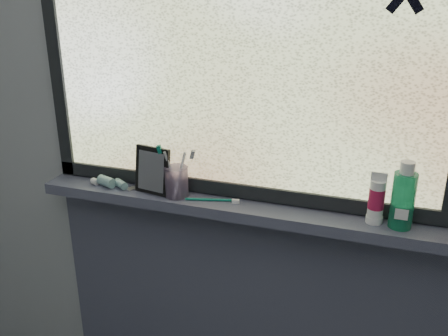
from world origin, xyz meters
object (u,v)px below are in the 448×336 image
object	(u,v)px
cream_tube	(377,196)
mouthwash_bottle	(404,195)
toothbrush_cup	(177,182)
vanity_mirror	(152,170)

from	to	relation	value
cream_tube	mouthwash_bottle	bearing A→B (deg)	-3.71
toothbrush_cup	cream_tube	xyz separation A→B (m)	(0.68, 0.01, 0.04)
mouthwash_bottle	cream_tube	bearing A→B (deg)	176.29
vanity_mirror	cream_tube	distance (m)	0.77
mouthwash_bottle	cream_tube	world-z (taller)	mouthwash_bottle
mouthwash_bottle	cream_tube	xyz separation A→B (m)	(-0.08, 0.01, -0.02)
vanity_mirror	cream_tube	bearing A→B (deg)	10.34
toothbrush_cup	cream_tube	world-z (taller)	cream_tube
cream_tube	vanity_mirror	bearing A→B (deg)	-178.96
toothbrush_cup	cream_tube	distance (m)	0.68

